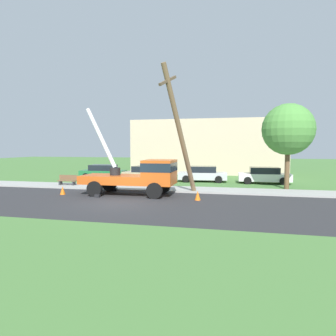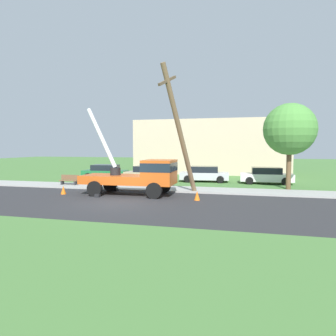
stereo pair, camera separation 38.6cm
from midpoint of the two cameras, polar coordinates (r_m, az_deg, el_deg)
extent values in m
plane|color=#477538|center=(29.13, -0.50, -2.33)|extent=(120.00, 120.00, 0.00)
cube|color=#2B2B2D|center=(17.82, -9.77, -6.40)|extent=(80.00, 8.97, 0.01)
cube|color=#9E9E99|center=(23.31, -4.06, -3.80)|extent=(80.00, 2.88, 0.10)
cube|color=#C65119|center=(20.85, -10.42, -2.07)|extent=(4.35, 2.50, 0.55)
cube|color=#C65119|center=(19.84, -2.13, -0.79)|extent=(1.96, 2.44, 1.60)
cube|color=#19232D|center=(19.81, -2.13, 0.23)|extent=(1.98, 2.46, 0.56)
cylinder|color=black|center=(20.80, -10.39, -0.63)|extent=(0.70, 0.70, 0.50)
cylinder|color=silver|center=(21.85, -12.93, 5.58)|extent=(2.91, 1.59, 4.26)
cube|color=black|center=(19.90, -13.59, -5.09)|extent=(0.31, 0.31, 0.20)
cube|color=black|center=(22.52, -10.41, -4.00)|extent=(0.31, 0.31, 0.20)
cylinder|color=black|center=(18.81, -3.14, -4.27)|extent=(1.00, 0.30, 1.00)
cylinder|color=black|center=(21.12, -1.44, -3.36)|extent=(1.00, 0.30, 1.00)
cylinder|color=black|center=(20.20, -14.10, -3.82)|extent=(1.00, 0.30, 1.00)
cylinder|color=black|center=(22.36, -11.40, -3.03)|extent=(1.00, 0.30, 1.00)
cylinder|color=brown|center=(19.93, 1.74, 6.54)|extent=(1.78, 3.89, 8.31)
cube|color=brown|center=(19.16, -0.66, 16.03)|extent=(0.77, 1.64, 0.90)
cone|color=orange|center=(18.40, 4.97, -5.16)|extent=(0.36, 0.36, 0.56)
cone|color=orange|center=(21.76, -19.59, -3.96)|extent=(0.36, 0.36, 0.56)
cube|color=#1E6638|center=(31.03, -12.38, -1.02)|extent=(4.50, 2.06, 0.65)
cube|color=black|center=(30.99, -12.39, 0.08)|extent=(2.56, 1.80, 0.55)
cylinder|color=black|center=(29.69, -10.43, -1.66)|extent=(0.64, 0.22, 0.64)
cylinder|color=black|center=(31.38, -9.29, -1.35)|extent=(0.64, 0.22, 0.64)
cylinder|color=black|center=(30.82, -15.50, -1.53)|extent=(0.64, 0.22, 0.64)
cylinder|color=black|center=(32.45, -14.14, -1.24)|extent=(0.64, 0.22, 0.64)
cube|color=tan|center=(28.40, -4.33, -1.39)|extent=(4.56, 2.23, 0.65)
cube|color=black|center=(28.35, -4.33, -0.19)|extent=(2.62, 1.89, 0.55)
cylinder|color=black|center=(27.04, -2.25, -2.14)|extent=(0.64, 0.22, 0.64)
cylinder|color=black|center=(28.72, -0.95, -1.78)|extent=(0.64, 0.22, 0.64)
cylinder|color=black|center=(28.22, -7.76, -1.92)|extent=(0.64, 0.22, 0.64)
cylinder|color=black|center=(29.83, -6.20, -1.59)|extent=(0.64, 0.22, 0.64)
cube|color=#B7B7BF|center=(28.20, 6.10, -1.44)|extent=(4.52, 2.13, 0.65)
cube|color=black|center=(28.15, 6.11, -0.23)|extent=(2.58, 1.84, 0.55)
cylinder|color=black|center=(27.30, 9.05, -2.13)|extent=(0.64, 0.22, 0.64)
cylinder|color=black|center=(29.09, 9.04, -1.76)|extent=(0.64, 0.22, 0.64)
cylinder|color=black|center=(27.44, 2.97, -2.05)|extent=(0.64, 0.22, 0.64)
cylinder|color=black|center=(29.23, 3.34, -1.69)|extent=(0.64, 0.22, 0.64)
cube|color=silver|center=(27.93, 17.19, -1.65)|extent=(4.45, 1.93, 0.65)
cube|color=black|center=(27.88, 17.21, -0.42)|extent=(2.51, 1.73, 0.55)
cylinder|color=black|center=(27.25, 20.40, -2.34)|extent=(0.64, 0.22, 0.64)
cylinder|color=black|center=(29.02, 19.86, -1.96)|extent=(0.64, 0.22, 0.64)
cylinder|color=black|center=(26.95, 14.29, -2.28)|extent=(0.64, 0.22, 0.64)
cylinder|color=black|center=(28.74, 14.12, -1.90)|extent=(0.64, 0.22, 0.64)
cube|color=brown|center=(26.18, -18.76, -2.26)|extent=(1.60, 0.44, 0.06)
cube|color=brown|center=(26.32, -18.54, -1.68)|extent=(1.60, 0.06, 0.40)
cube|color=#333338|center=(26.52, -19.85, -2.70)|extent=(0.10, 0.40, 0.45)
cube|color=#333338|center=(25.89, -17.62, -2.81)|extent=(0.10, 0.40, 0.45)
cylinder|color=brown|center=(24.61, 20.99, 1.17)|extent=(0.36, 0.36, 4.21)
sphere|color=#4C8C3D|center=(24.63, 21.13, 6.77)|extent=(3.85, 3.85, 3.85)
cube|color=#C6B293|center=(37.62, 7.27, 3.94)|extent=(18.00, 6.00, 6.40)
camera|label=1|loc=(0.19, -90.55, -0.04)|focal=32.59mm
camera|label=2|loc=(0.19, 89.45, 0.04)|focal=32.59mm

